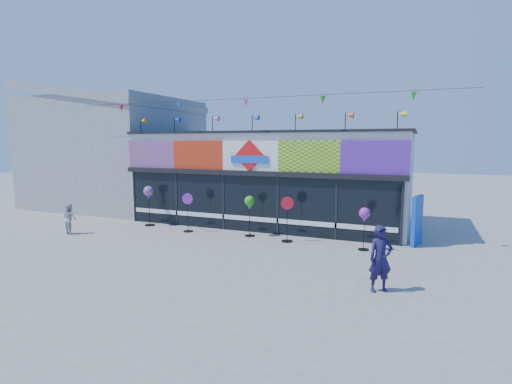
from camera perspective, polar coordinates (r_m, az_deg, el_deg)
The scene contains 11 objects.
ground at distance 13.41m, azimuth -6.75°, elevation -8.63°, with size 80.00×80.00×0.00m, color slate.
kite_shop at distance 18.38m, azimuth 2.28°, elevation 2.18°, with size 16.00×5.70×5.31m.
neighbour_building at distance 24.51m, azimuth -19.37°, elevation 5.72°, with size 8.18×7.20×6.87m.
blue_sign at distance 15.17m, azimuth 22.01°, elevation -3.80°, with size 0.37×0.89×1.78m.
spinner_0 at distance 17.97m, azimuth -15.08°, elevation -0.27°, with size 0.44×0.44×1.74m.
spinner_1 at distance 16.45m, azimuth -9.72°, elevation -2.76°, with size 0.44×0.40×1.58m.
spinner_2 at distance 15.39m, azimuth -0.91°, elevation -1.71°, with size 0.40×0.40×1.59m.
spinner_3 at distance 14.63m, azimuth 4.48°, elevation -3.74°, with size 0.46×0.42×1.66m.
spinner_4 at distance 13.90m, azimuth 15.23°, elevation -3.35°, with size 0.37×0.37×1.46m.
adult_man at distance 10.27m, azimuth 17.36°, elevation -9.08°, with size 0.60×0.39×1.64m, color #19143F.
child at distance 17.57m, azimuth -25.07°, elevation -3.47°, with size 0.59×0.34×1.21m, color silver.
Camera 1 is at (6.38, -11.23, 3.63)m, focal length 28.00 mm.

